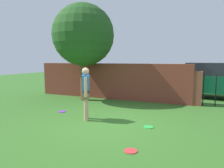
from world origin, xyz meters
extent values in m
plane|color=#336623|center=(0.00, 0.00, 0.00)|extent=(40.00, 40.00, 0.00)
cube|color=brown|center=(-1.50, 3.69, 0.84)|extent=(7.62, 0.50, 1.69)
cylinder|color=brown|center=(-2.37, 2.75, 1.10)|extent=(0.34, 0.34, 2.20)
sphere|color=#23511E|center=(-2.37, 2.75, 2.97)|extent=(2.78, 2.78, 2.78)
cylinder|color=tan|center=(-0.61, -0.04, 0.42)|extent=(0.14, 0.14, 0.85)
cylinder|color=tan|center=(-0.72, 0.15, 0.42)|extent=(0.14, 0.14, 0.85)
cube|color=olive|center=(-0.66, 0.06, 0.80)|extent=(0.37, 0.42, 0.28)
cube|color=#3372BF|center=(-0.66, 0.06, 1.12)|extent=(0.37, 0.42, 0.55)
sphere|color=tan|center=(-0.66, 0.06, 1.51)|extent=(0.22, 0.22, 0.22)
cylinder|color=tan|center=(-0.55, -0.14, 1.05)|extent=(0.09, 0.09, 0.58)
cylinder|color=tan|center=(-0.78, 0.25, 1.05)|extent=(0.09, 0.09, 0.58)
cube|color=brown|center=(2.41, 3.69, 0.70)|extent=(0.44, 0.44, 1.40)
cylinder|color=black|center=(2.68, 3.69, 0.65)|extent=(0.04, 0.04, 1.30)
cylinder|color=black|center=(3.13, 3.69, 0.65)|extent=(0.04, 0.04, 1.30)
cube|color=#0C4C2D|center=(2.93, 5.80, 0.72)|extent=(4.39, 2.26, 0.80)
cube|color=#1E2328|center=(2.93, 5.80, 1.42)|extent=(2.19, 1.76, 0.60)
cylinder|color=black|center=(1.70, 6.83, 0.32)|extent=(0.66, 0.31, 0.64)
cylinder|color=black|center=(1.47, 5.14, 0.32)|extent=(0.66, 0.31, 0.64)
cylinder|color=purple|center=(-1.95, 0.53, 0.01)|extent=(0.27, 0.27, 0.02)
cylinder|color=green|center=(1.30, 0.10, 0.01)|extent=(0.27, 0.27, 0.02)
cylinder|color=red|center=(1.32, -1.53, 0.01)|extent=(0.27, 0.27, 0.02)
camera|label=1|loc=(2.56, -5.32, 1.85)|focal=32.78mm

